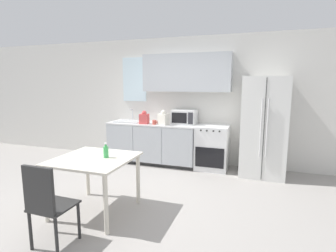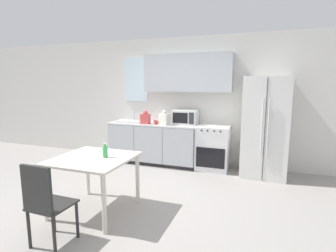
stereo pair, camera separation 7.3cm
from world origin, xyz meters
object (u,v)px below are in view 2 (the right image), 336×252
oven_range (213,148)px  drink_bottle (105,151)px  microwave (186,117)px  coffee_mug (156,122)px  dining_table (94,165)px  refrigerator (265,127)px  dining_chair_near (44,200)px

oven_range → drink_bottle: (-1.04, -2.28, 0.39)m
oven_range → microwave: size_ratio=1.79×
coffee_mug → dining_table: bearing=-90.3°
refrigerator → microwave: (-1.57, 0.14, 0.10)m
microwave → dining_table: (-0.57, -2.43, -0.38)m
microwave → drink_bottle: microwave is taller
refrigerator → dining_table: refrigerator is taller
coffee_mug → drink_bottle: coffee_mug is taller
dining_table → dining_chair_near: bearing=-89.2°
dining_table → drink_bottle: (0.15, 0.06, 0.19)m
coffee_mug → dining_chair_near: bearing=-90.0°
dining_table → dining_chair_near: size_ratio=1.06×
drink_bottle → refrigerator: bearing=48.1°
coffee_mug → dining_chair_near: size_ratio=0.13×
dining_table → microwave: bearing=76.8°
oven_range → refrigerator: size_ratio=0.48×
coffee_mug → refrigerator: bearing=3.9°
dining_table → dining_chair_near: dining_chair_near is taller
drink_bottle → dining_table: bearing=-156.9°
dining_chair_near → dining_table: bearing=91.8°
microwave → dining_table: 2.53m
dining_table → dining_chair_near: (0.01, -0.87, -0.12)m
oven_range → drink_bottle: size_ratio=4.47×
coffee_mug → drink_bottle: 2.09m
microwave → drink_bottle: 2.41m
microwave → dining_chair_near: microwave is taller
coffee_mug → oven_range: bearing=9.6°
refrigerator → drink_bottle: (-1.99, -2.23, -0.09)m
oven_range → microwave: bearing=171.9°
coffee_mug → dining_table: 2.16m
refrigerator → microwave: 1.58m
oven_range → drink_bottle: 2.54m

